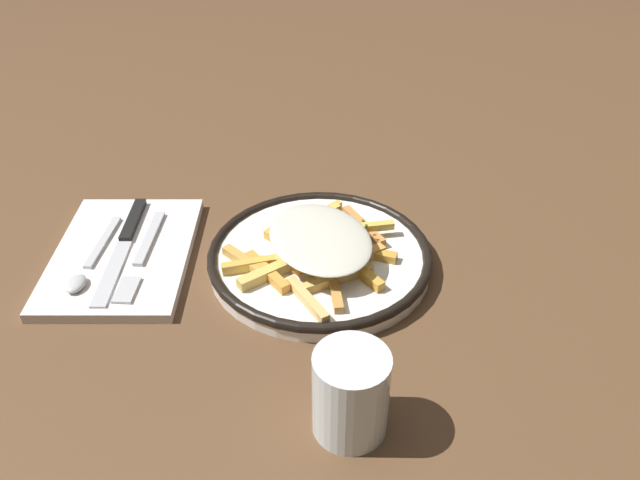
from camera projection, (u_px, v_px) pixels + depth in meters
ground_plane at (320, 265)px, 0.78m from camera, size 2.60×2.60×0.00m
plate at (320, 257)px, 0.77m from camera, size 0.27×0.27×0.02m
fries_heap at (318, 246)px, 0.75m from camera, size 0.21×0.22×0.04m
napkin at (123, 255)px, 0.79m from camera, size 0.17×0.24×0.01m
fork at (142, 255)px, 0.77m from camera, size 0.03×0.18×0.01m
knife at (125, 239)px, 0.80m from camera, size 0.02×0.21×0.01m
spoon at (87, 266)px, 0.75m from camera, size 0.03×0.15×0.01m
water_glass at (351, 394)px, 0.56m from camera, size 0.07×0.07×0.09m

